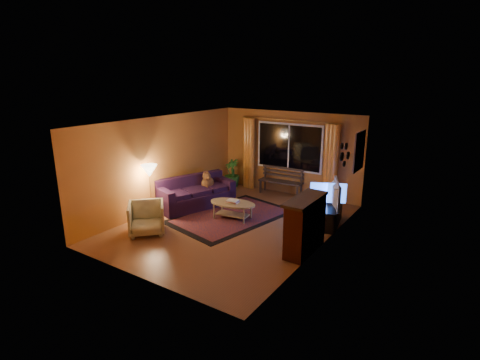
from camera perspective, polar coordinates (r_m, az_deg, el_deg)
The scene contains 22 objects.
floor at distance 9.23m, azimuth -1.03°, elevation -6.77°, with size 4.50×6.00×0.02m, color brown.
ceiling at distance 8.59m, azimuth -1.11°, elevation 8.96°, with size 4.50×6.00×0.02m, color white.
wall_back at distance 11.37m, azimuth 7.55°, elevation 4.06°, with size 4.50×0.02×2.50m, color #C47A34.
wall_left at distance 10.24m, azimuth -11.57°, elevation 2.58°, with size 0.02×6.00×2.50m, color #C47A34.
wall_right at distance 7.82m, azimuth 12.72°, elevation -1.56°, with size 0.02×6.00×2.50m, color #C47A34.
window at distance 11.28m, azimuth 7.44°, elevation 5.00°, with size 2.00×0.02×1.30m, color black.
curtain_rod at distance 11.12m, azimuth 7.49°, elevation 9.02°, with size 0.03×0.03×3.20m, color #BF8C3F.
curtain_left at distance 11.93m, azimuth 1.41°, elevation 4.10°, with size 0.36×0.36×2.24m, color orange.
curtain_right at distance 10.78m, azimuth 13.68°, elevation 2.39°, with size 0.36×0.36×2.24m, color orange.
bench at distance 11.46m, azimuth 6.18°, elevation -1.21°, with size 1.34×0.39×0.40m, color #332720.
potted_plant at distance 12.12m, azimuth -1.25°, elevation 1.04°, with size 0.51×0.51×0.90m, color #235B1E.
sofa at distance 10.32m, azimuth -6.74°, elevation -1.88°, with size 0.89×2.07×0.84m, color black.
dog at distance 10.58m, azimuth -4.95°, elevation -0.21°, with size 0.29×0.40×0.43m, color brown, non-canonical shape.
armchair at distance 8.84m, azimuth -14.07°, elevation -5.43°, with size 0.78×0.73×0.81m, color #C0BC93.
floor_lamp at distance 9.69m, azimuth -13.46°, elevation -1.75°, with size 0.23×0.23×1.36m, color #BF8C3F.
rug at distance 9.69m, azimuth -1.33°, elevation -5.52°, with size 1.94×3.07×0.02m, color maroon.
coffee_table at distance 9.47m, azimuth -1.13°, elevation -4.69°, with size 1.20×1.20×0.44m, color #9B885D.
tv_console at distance 9.35m, azimuth 13.65°, elevation -5.25°, with size 0.39×1.18×0.49m, color black.
television at distance 9.17m, azimuth 13.87°, elevation -2.02°, with size 1.07×0.14×0.61m, color black.
fireplace at distance 7.78m, azimuth 9.89°, elevation -6.98°, with size 0.40×1.20×1.10m, color maroon.
mirror_cluster at distance 8.90m, azimuth 15.65°, elevation 3.99°, with size 0.06×0.60×0.56m, color black, non-canonical shape.
painting at distance 10.01m, azimuth 17.71°, elevation 4.20°, with size 0.04×0.76×0.96m, color orange.
Camera 1 is at (4.83, -7.03, 3.52)m, focal length 28.00 mm.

